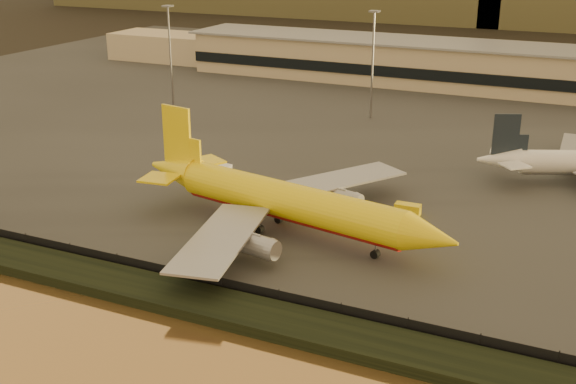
# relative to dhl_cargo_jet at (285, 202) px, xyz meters

# --- Properties ---
(ground) EXTENTS (900.00, 900.00, 0.00)m
(ground) POSITION_rel_dhl_cargo_jet_xyz_m (-0.98, -7.96, -5.11)
(ground) COLOR black
(ground) RESTS_ON ground
(embankment) EXTENTS (320.00, 7.00, 1.40)m
(embankment) POSITION_rel_dhl_cargo_jet_xyz_m (-0.98, -24.96, -4.41)
(embankment) COLOR black
(embankment) RESTS_ON ground
(tarmac) EXTENTS (320.00, 220.00, 0.20)m
(tarmac) POSITION_rel_dhl_cargo_jet_xyz_m (-0.98, 87.04, -5.01)
(tarmac) COLOR #2D2D2D
(tarmac) RESTS_ON ground
(perimeter_fence) EXTENTS (300.00, 0.05, 2.20)m
(perimeter_fence) POSITION_rel_dhl_cargo_jet_xyz_m (-0.98, -20.96, -3.81)
(perimeter_fence) COLOR black
(perimeter_fence) RESTS_ON tarmac
(terminal_building) EXTENTS (202.00, 25.00, 12.60)m
(terminal_building) POSITION_rel_dhl_cargo_jet_xyz_m (-15.50, 117.59, 1.14)
(terminal_building) COLOR #C8B28B
(terminal_building) RESTS_ON tarmac
(apron_light_masts) EXTENTS (152.20, 12.20, 25.40)m
(apron_light_masts) POSITION_rel_dhl_cargo_jet_xyz_m (14.02, 67.04, 10.59)
(apron_light_masts) COLOR slate
(apron_light_masts) RESTS_ON tarmac
(dhl_cargo_jet) EXTENTS (54.86, 52.99, 16.44)m
(dhl_cargo_jet) POSITION_rel_dhl_cargo_jet_xyz_m (0.00, 0.00, 0.00)
(dhl_cargo_jet) COLOR yellow
(dhl_cargo_jet) RESTS_ON tarmac
(gse_vehicle_yellow) EXTENTS (4.10, 1.93, 1.82)m
(gse_vehicle_yellow) POSITION_rel_dhl_cargo_jet_xyz_m (14.77, 14.70, -4.00)
(gse_vehicle_yellow) COLOR yellow
(gse_vehicle_yellow) RESTS_ON tarmac
(gse_vehicle_white) EXTENTS (4.37, 2.39, 1.87)m
(gse_vehicle_white) POSITION_rel_dhl_cargo_jet_xyz_m (-22.77, 20.11, -3.97)
(gse_vehicle_white) COLOR white
(gse_vehicle_white) RESTS_ON tarmac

